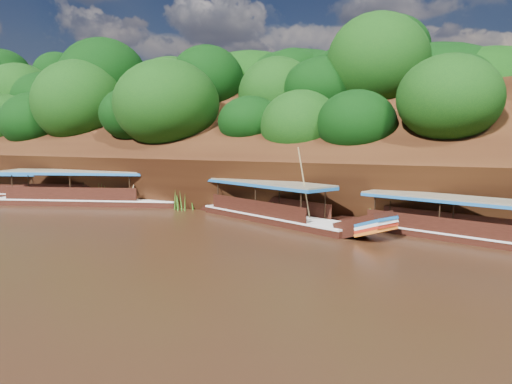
# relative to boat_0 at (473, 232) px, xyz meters

# --- Properties ---
(ground) EXTENTS (160.00, 160.00, 0.00)m
(ground) POSITION_rel_boat_0_xyz_m (-12.79, -6.74, -0.50)
(ground) COLOR black
(ground) RESTS_ON ground
(riverbank) EXTENTS (120.00, 30.06, 19.40)m
(riverbank) POSITION_rel_boat_0_xyz_m (-12.80, 15.99, 1.39)
(riverbank) COLOR black
(riverbank) RESTS_ON ground
(boat_0) EXTENTS (13.59, 5.78, 6.27)m
(boat_0) POSITION_rel_boat_0_xyz_m (0.00, 0.00, 0.00)
(boat_0) COLOR black
(boat_0) RESTS_ON ground
(boat_1) EXTENTS (14.08, 7.64, 5.22)m
(boat_1) POSITION_rel_boat_0_xyz_m (-10.81, 0.69, 0.06)
(boat_1) COLOR black
(boat_1) RESTS_ON ground
(boat_2) EXTENTS (16.91, 7.72, 6.52)m
(boat_2) POSITION_rel_boat_0_xyz_m (-26.98, 1.88, 0.11)
(boat_2) COLOR black
(boat_2) RESTS_ON ground
(boat_3) EXTENTS (12.14, 5.50, 2.59)m
(boat_3) POSITION_rel_boat_0_xyz_m (-37.13, 2.45, -0.01)
(boat_3) COLOR black
(boat_3) RESTS_ON ground
(reeds) EXTENTS (50.14, 2.37, 2.08)m
(reeds) POSITION_rel_boat_0_xyz_m (-16.03, 2.88, 0.38)
(reeds) COLOR #336519
(reeds) RESTS_ON ground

